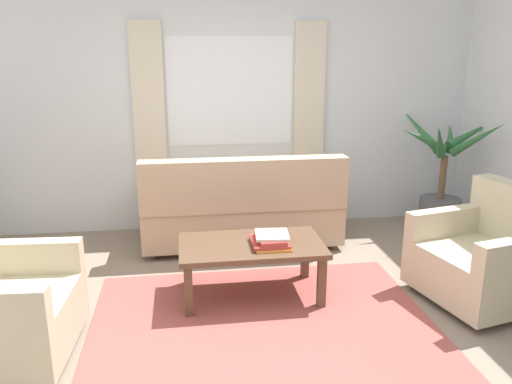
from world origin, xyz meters
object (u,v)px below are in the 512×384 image
Objects in this scene: book_stack_on_table at (271,240)px; couch at (242,209)px; potted_plant at (442,187)px; armchair_right at (488,257)px; coffee_table at (251,250)px.

couch is at bearing 94.16° from book_stack_on_table.
book_stack_on_table is 0.27× the size of potted_plant.
couch is 1.48× the size of potted_plant.
armchair_right is 1.60m from potted_plant.
potted_plant is (2.13, 0.12, 0.11)m from couch.
coffee_table is (-0.06, -1.10, 0.01)m from couch.
coffee_table is at bearing -112.89° from armchair_right.
couch reaches higher than coffee_table.
potted_plant is at bearing 151.99° from armchair_right.
coffee_table is at bearing 87.10° from couch.
coffee_table is at bearing 157.53° from book_stack_on_table.
couch is 2.22m from armchair_right.
book_stack_on_table is at bearing -111.77° from armchair_right.
couch is at bearing 87.10° from coffee_table.
potted_plant reaches higher than armchair_right.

